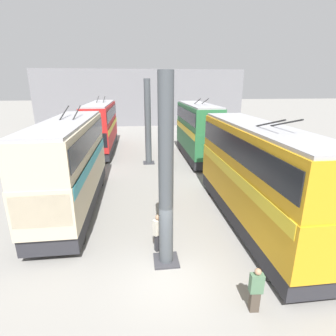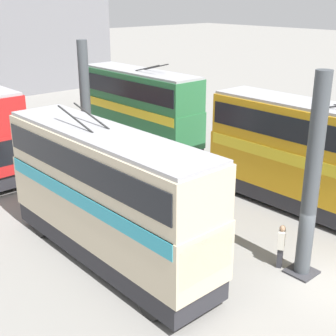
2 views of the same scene
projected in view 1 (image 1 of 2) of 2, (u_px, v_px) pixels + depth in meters
The scene contains 12 objects.
ground_plane at pixel (169, 279), 9.97m from camera, with size 240.00×240.00×0.00m, color gray.
depot_back_wall at pixel (141, 98), 45.15m from camera, with size 0.50×36.00×9.52m.
support_column_near at pixel (166, 180), 9.87m from camera, with size 1.03×1.03×7.55m.
support_column_far at pixel (148, 124), 23.51m from camera, with size 1.03×1.03×7.55m.
bus_left_near at pixel (256, 171), 13.04m from camera, with size 11.16×2.54×5.85m.
bus_left_far at pixel (197, 128), 25.34m from camera, with size 9.49×2.54×5.94m.
bus_right_near at pixel (70, 160), 14.79m from camera, with size 10.39×2.54×5.83m.
bus_right_far at pixel (101, 124), 28.28m from camera, with size 11.25×2.54×5.81m.
person_aisle_foreground at pixel (158, 232), 11.44m from camera, with size 0.41×0.48×1.75m.
person_by_left_row at pixel (256, 289), 8.34m from camera, with size 0.27×0.44×1.63m.
person_aisle_midway at pixel (169, 192), 15.62m from camera, with size 0.48×0.37×1.81m.
oil_drum at pixel (169, 161), 23.67m from camera, with size 0.61×0.61×0.86m.
Camera 1 is at (-8.13, 1.03, 7.09)m, focal length 28.00 mm.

